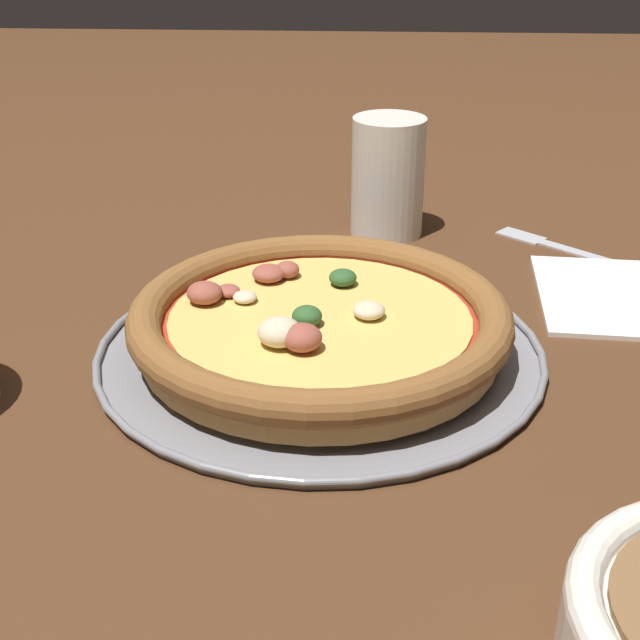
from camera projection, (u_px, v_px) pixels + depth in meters
ground_plane at (320, 356)px, 0.65m from camera, size 3.00×3.00×0.00m
pizza_tray at (320, 350)px, 0.65m from camera, size 0.32×0.32×0.01m
pizza at (319, 322)px, 0.64m from camera, size 0.27×0.27×0.04m
drinking_cup at (388, 177)px, 0.85m from camera, size 0.07×0.07×0.11m
napkin at (621, 294)px, 0.73m from camera, size 0.16×0.14×0.01m
fork at (581, 253)px, 0.82m from camera, size 0.14×0.16×0.00m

